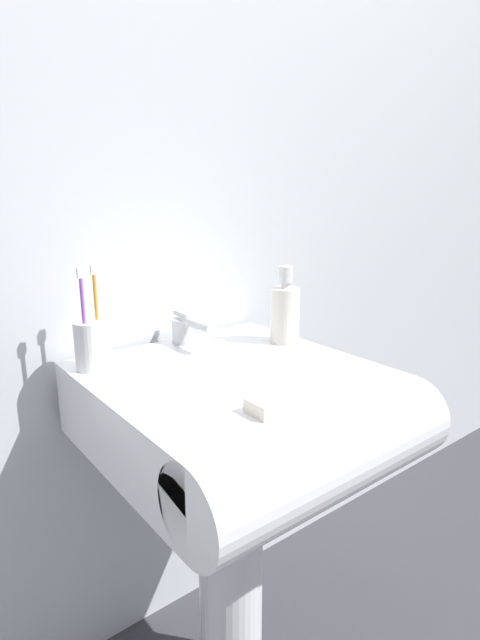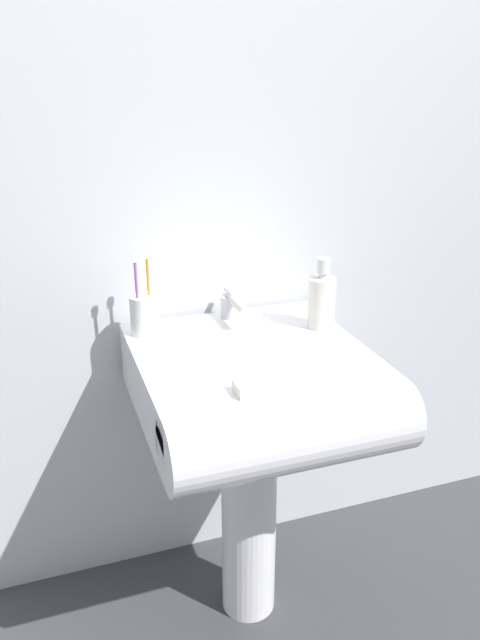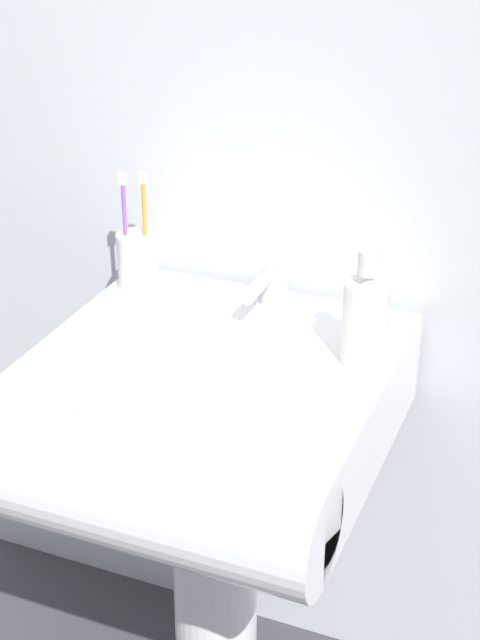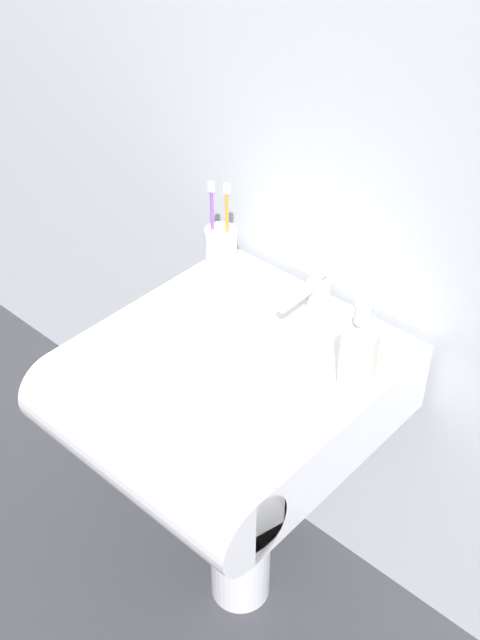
# 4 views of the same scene
# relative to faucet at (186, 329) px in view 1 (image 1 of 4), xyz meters

# --- Properties ---
(wall_back) EXTENTS (5.00, 0.05, 2.40)m
(wall_back) POSITION_rel_faucet_xyz_m (-0.02, 0.11, 0.39)
(wall_back) COLOR silver
(wall_back) RESTS_ON ground
(sink_pedestal) EXTENTS (0.14, 0.14, 0.62)m
(sink_pedestal) POSITION_rel_faucet_xyz_m (-0.02, -0.19, -0.50)
(sink_pedestal) COLOR white
(sink_pedestal) RESTS_ON ground
(sink_basin) EXTENTS (0.53, 0.58, 0.15)m
(sink_basin) POSITION_rel_faucet_xyz_m (-0.02, -0.25, -0.12)
(sink_basin) COLOR white
(sink_basin) RESTS_ON sink_pedestal
(faucet) EXTENTS (0.05, 0.15, 0.08)m
(faucet) POSITION_rel_faucet_xyz_m (0.00, 0.00, 0.00)
(faucet) COLOR #B7B7BC
(faucet) RESTS_ON sink_basin
(toothbrush_cup) EXTENTS (0.07, 0.07, 0.21)m
(toothbrush_cup) POSITION_rel_faucet_xyz_m (-0.23, -0.02, 0.01)
(toothbrush_cup) COLOR white
(toothbrush_cup) RESTS_ON sink_basin
(soap_bottle) EXTENTS (0.07, 0.07, 0.18)m
(soap_bottle) POSITION_rel_faucet_xyz_m (0.19, -0.12, 0.03)
(soap_bottle) COLOR silver
(soap_bottle) RESTS_ON sink_basin
(bar_soap) EXTENTS (0.08, 0.05, 0.02)m
(bar_soap) POSITION_rel_faucet_xyz_m (-0.08, -0.39, -0.03)
(bar_soap) COLOR silver
(bar_soap) RESTS_ON sink_basin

